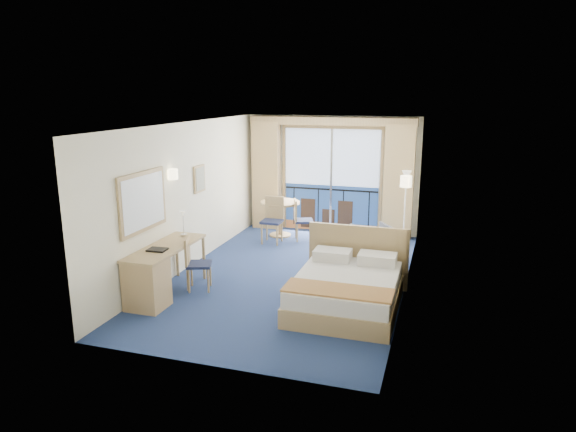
% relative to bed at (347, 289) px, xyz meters
% --- Properties ---
extents(floor, '(6.50, 6.50, 0.00)m').
position_rel_bed_xyz_m(floor, '(-1.21, 1.04, -0.30)').
color(floor, navy).
rests_on(floor, ground).
extents(room_walls, '(4.04, 6.54, 2.72)m').
position_rel_bed_xyz_m(room_walls, '(-1.21, 1.04, 1.48)').
color(room_walls, white).
rests_on(room_walls, ground).
extents(balcony_door, '(2.36, 0.03, 2.52)m').
position_rel_bed_xyz_m(balcony_door, '(-1.22, 4.25, 0.85)').
color(balcony_door, navy).
rests_on(balcony_door, room_walls).
extents(curtain_left, '(0.65, 0.22, 2.55)m').
position_rel_bed_xyz_m(curtain_left, '(-2.76, 4.11, 0.98)').
color(curtain_left, tan).
rests_on(curtain_left, room_walls).
extents(curtain_right, '(0.65, 0.22, 2.55)m').
position_rel_bed_xyz_m(curtain_right, '(0.34, 4.11, 0.98)').
color(curtain_right, tan).
rests_on(curtain_right, room_walls).
extents(pelmet, '(3.80, 0.25, 0.18)m').
position_rel_bed_xyz_m(pelmet, '(-1.21, 4.14, 2.28)').
color(pelmet, tan).
rests_on(pelmet, room_walls).
extents(mirror, '(0.05, 1.25, 0.95)m').
position_rel_bed_xyz_m(mirror, '(-3.18, -0.46, 1.25)').
color(mirror, tan).
rests_on(mirror, room_walls).
extents(wall_print, '(0.04, 0.42, 0.52)m').
position_rel_bed_xyz_m(wall_print, '(-3.18, 1.49, 1.30)').
color(wall_print, tan).
rests_on(wall_print, room_walls).
extents(sconce_left, '(0.18, 0.18, 0.18)m').
position_rel_bed_xyz_m(sconce_left, '(-3.15, 0.44, 1.55)').
color(sconce_left, '#FFEAB2').
rests_on(sconce_left, room_walls).
extents(sconce_right, '(0.18, 0.18, 0.18)m').
position_rel_bed_xyz_m(sconce_right, '(0.73, 0.89, 1.55)').
color(sconce_right, '#FFEAB2').
rests_on(sconce_right, room_walls).
extents(bed, '(1.68, 2.00, 1.06)m').
position_rel_bed_xyz_m(bed, '(0.00, 0.00, 0.00)').
color(bed, tan).
rests_on(bed, ground).
extents(nightstand, '(0.40, 0.39, 0.53)m').
position_rel_bed_xyz_m(nightstand, '(0.57, 1.38, -0.03)').
color(nightstand, tan).
rests_on(nightstand, ground).
extents(phone, '(0.18, 0.14, 0.08)m').
position_rel_bed_xyz_m(phone, '(0.61, 1.35, 0.27)').
color(phone, white).
rests_on(phone, nightstand).
extents(armchair, '(0.98, 0.99, 0.66)m').
position_rel_bed_xyz_m(armchair, '(0.02, 2.56, 0.03)').
color(armchair, '#434951').
rests_on(armchair, ground).
extents(floor_lamp, '(0.22, 0.22, 1.61)m').
position_rel_bed_xyz_m(floor_lamp, '(0.54, 3.67, 0.92)').
color(floor_lamp, silver).
rests_on(floor_lamp, ground).
extents(desk, '(0.59, 1.73, 0.81)m').
position_rel_bed_xyz_m(desk, '(-2.90, -0.80, 0.15)').
color(desk, tan).
rests_on(desk, ground).
extents(desk_chair, '(0.51, 0.50, 0.91)m').
position_rel_bed_xyz_m(desk_chair, '(-2.56, -0.04, 0.22)').
color(desk_chair, '#1E2647').
rests_on(desk_chair, ground).
extents(folder, '(0.30, 0.23, 0.03)m').
position_rel_bed_xyz_m(folder, '(-2.91, -0.57, 0.53)').
color(folder, black).
rests_on(folder, desk).
extents(desk_lamp, '(0.11, 0.11, 0.42)m').
position_rel_bed_xyz_m(desk_lamp, '(-2.91, 0.29, 0.83)').
color(desk_lamp, silver).
rests_on(desk_lamp, desk).
extents(round_table, '(0.89, 0.89, 0.80)m').
position_rel_bed_xyz_m(round_table, '(-2.22, 3.52, 0.31)').
color(round_table, tan).
rests_on(round_table, ground).
extents(table_chair_a, '(0.52, 0.51, 0.92)m').
position_rel_bed_xyz_m(table_chair_a, '(-1.69, 3.30, 0.22)').
color(table_chair_a, '#1E2647').
rests_on(table_chair_a, ground).
extents(table_chair_b, '(0.43, 0.44, 1.00)m').
position_rel_bed_xyz_m(table_chair_b, '(-2.22, 3.00, 0.27)').
color(table_chair_b, '#1E2647').
rests_on(table_chair_b, ground).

